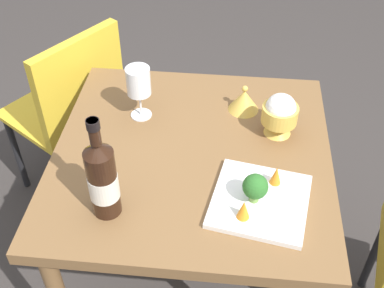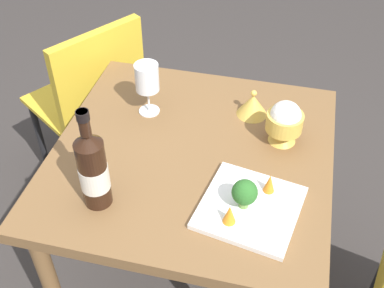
{
  "view_description": "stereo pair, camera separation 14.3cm",
  "coord_description": "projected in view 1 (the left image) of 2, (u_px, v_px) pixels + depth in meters",
  "views": [
    {
      "loc": [
        1.06,
        0.11,
        1.74
      ],
      "look_at": [
        0.0,
        0.0,
        0.78
      ],
      "focal_mm": 45.57,
      "sensor_mm": 36.0,
      "label": 1
    },
    {
      "loc": [
        1.03,
        0.25,
        1.74
      ],
      "look_at": [
        0.0,
        0.0,
        0.78
      ],
      "focal_mm": 45.57,
      "sensor_mm": 36.0,
      "label": 2
    }
  ],
  "objects": [
    {
      "name": "dining_table",
      "position": [
        192.0,
        174.0,
        1.52
      ],
      "size": [
        0.83,
        0.83,
        0.75
      ],
      "color": "brown",
      "rests_on": "ground_plane"
    },
    {
      "name": "carrot_garnish_right",
      "position": [
        244.0,
        209.0,
        1.23
      ],
      "size": [
        0.03,
        0.03,
        0.06
      ],
      "color": "orange",
      "rests_on": "serving_plate"
    },
    {
      "name": "ground_plane",
      "position": [
        192.0,
        287.0,
        1.96
      ],
      "size": [
        8.0,
        8.0,
        0.0
      ],
      "primitive_type": "plane",
      "color": "#383330"
    },
    {
      "name": "chair_by_wall",
      "position": [
        74.0,
        103.0,
        1.99
      ],
      "size": [
        0.55,
        0.55,
        0.85
      ],
      "rotation": [
        0.0,
        0.0,
        2.56
      ],
      "color": "gold",
      "rests_on": "ground_plane"
    },
    {
      "name": "rice_bowl",
      "position": [
        280.0,
        114.0,
        1.47
      ],
      "size": [
        0.11,
        0.11,
        0.14
      ],
      "color": "gold",
      "rests_on": "dining_table"
    },
    {
      "name": "rice_bowl_lid",
      "position": [
        244.0,
        100.0,
        1.58
      ],
      "size": [
        0.1,
        0.1,
        0.09
      ],
      "color": "gold",
      "rests_on": "dining_table"
    },
    {
      "name": "carrot_garnish_left",
      "position": [
        276.0,
        175.0,
        1.32
      ],
      "size": [
        0.03,
        0.03,
        0.06
      ],
      "color": "orange",
      "rests_on": "serving_plate"
    },
    {
      "name": "wine_glass",
      "position": [
        138.0,
        83.0,
        1.5
      ],
      "size": [
        0.08,
        0.08,
        0.18
      ],
      "color": "white",
      "rests_on": "dining_table"
    },
    {
      "name": "wine_bottle",
      "position": [
        102.0,
        178.0,
        1.21
      ],
      "size": [
        0.08,
        0.08,
        0.31
      ],
      "color": "black",
      "rests_on": "dining_table"
    },
    {
      "name": "serving_plate",
      "position": [
        260.0,
        201.0,
        1.3
      ],
      "size": [
        0.29,
        0.29,
        0.02
      ],
      "rotation": [
        0.0,
        0.0,
        -0.18
      ],
      "color": "white",
      "rests_on": "dining_table"
    },
    {
      "name": "broccoli_floret",
      "position": [
        255.0,
        187.0,
        1.26
      ],
      "size": [
        0.07,
        0.07,
        0.09
      ],
      "color": "#729E4C",
      "rests_on": "serving_plate"
    }
  ]
}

